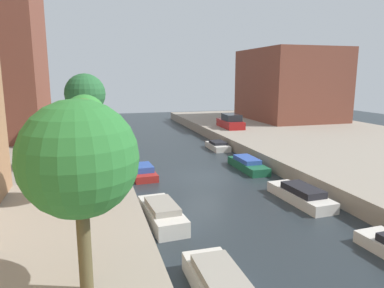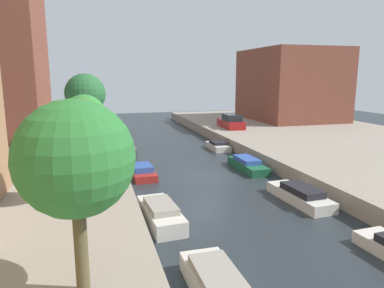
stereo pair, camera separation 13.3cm
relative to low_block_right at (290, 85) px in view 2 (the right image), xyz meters
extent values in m
plane|color=#232B30|center=(-18.00, -19.66, -5.44)|extent=(84.00, 84.00, 0.00)
cube|color=brown|center=(0.00, 0.00, 0.00)|extent=(10.00, 12.30, 8.89)
cylinder|color=brown|center=(-25.24, -32.15, -3.15)|extent=(0.35, 0.35, 2.58)
sphere|color=#296F2F|center=(-25.24, -32.15, -0.83)|extent=(2.97, 2.97, 2.97)
cylinder|color=brown|center=(-25.24, -25.14, -2.97)|extent=(0.22, 0.22, 2.94)
sphere|color=#40652B|center=(-25.24, -25.14, -0.79)|extent=(2.05, 2.05, 2.05)
cylinder|color=brown|center=(-25.24, -18.90, -3.26)|extent=(0.25, 0.25, 2.36)
sphere|color=#318232|center=(-25.24, -18.90, -1.19)|extent=(2.54, 2.54, 2.54)
cylinder|color=brown|center=(-25.24, -11.71, -2.89)|extent=(0.35, 0.35, 3.10)
sphere|color=#266132|center=(-25.24, -11.71, -0.23)|extent=(3.16, 3.16, 3.16)
cylinder|color=brown|center=(-25.24, -4.22, -2.90)|extent=(0.29, 0.29, 3.08)
sphere|color=#27662B|center=(-25.24, -4.22, -0.63)|extent=(2.09, 2.09, 2.09)
cylinder|color=brown|center=(-25.24, 2.36, -3.16)|extent=(0.30, 0.30, 2.57)
sphere|color=#2F6637|center=(-25.24, 2.36, -1.11)|extent=(2.16, 2.16, 2.16)
cube|color=maroon|center=(-10.25, -5.26, -4.04)|extent=(2.01, 4.59, 0.81)
cube|color=#1E2328|center=(-10.25, -5.60, -3.29)|extent=(1.70, 2.55, 0.70)
cube|color=gray|center=(-21.41, -32.08, -4.68)|extent=(1.21, 2.48, 0.26)
cube|color=beige|center=(-22.01, -26.00, -5.09)|extent=(1.66, 4.06, 0.70)
cube|color=gray|center=(-22.01, -26.11, -4.61)|extent=(1.33, 2.26, 0.28)
cube|color=maroon|center=(-21.80, -18.36, -5.22)|extent=(1.61, 3.35, 0.46)
cube|color=#2D4C9E|center=(-21.80, -18.38, -4.80)|extent=(1.32, 1.86, 0.37)
cube|color=#4C5156|center=(-22.02, -10.44, -5.13)|extent=(1.60, 4.62, 0.63)
cube|color=black|center=(-22.02, -10.18, -4.66)|extent=(1.29, 2.56, 0.31)
cube|color=#195638|center=(-21.85, -1.86, -5.20)|extent=(1.66, 4.41, 0.49)
cube|color=gray|center=(-21.85, -1.99, -4.83)|extent=(1.40, 2.43, 0.26)
cube|color=beige|center=(-14.39, -25.38, -5.16)|extent=(1.64, 4.41, 0.56)
cube|color=black|center=(-14.39, -25.61, -4.71)|extent=(1.32, 2.45, 0.35)
cube|color=#195638|center=(-14.27, -18.57, -5.17)|extent=(1.40, 4.35, 0.54)
cube|color=#2D4C9E|center=(-14.27, -18.40, -4.75)|extent=(1.18, 2.40, 0.31)
cube|color=beige|center=(-13.93, -11.36, -5.19)|extent=(1.42, 3.19, 0.51)
cube|color=black|center=(-13.93, -11.38, -4.82)|extent=(1.20, 1.76, 0.23)
camera|label=1|loc=(-24.91, -41.09, 1.20)|focal=33.16mm
camera|label=2|loc=(-24.78, -41.12, 1.20)|focal=33.16mm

